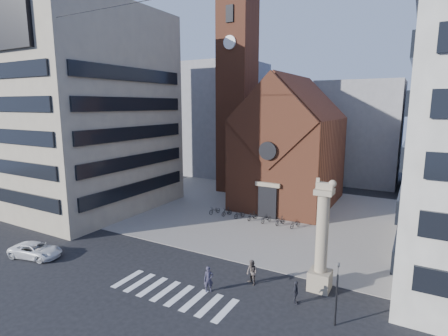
% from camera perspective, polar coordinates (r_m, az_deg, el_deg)
% --- Properties ---
extents(ground, '(120.00, 120.00, 0.00)m').
position_cam_1_polar(ground, '(30.47, -5.66, -16.97)').
color(ground, black).
rests_on(ground, ground).
extents(piazza, '(46.00, 30.00, 0.05)m').
position_cam_1_polar(piazza, '(46.13, 8.06, -7.35)').
color(piazza, gray).
rests_on(piazza, ground).
extents(zebra_crossing, '(10.20, 3.20, 0.01)m').
position_cam_1_polar(zebra_crossing, '(28.06, -8.40, -19.58)').
color(zebra_crossing, white).
rests_on(zebra_crossing, ground).
extents(church, '(12.00, 16.65, 18.00)m').
position_cam_1_polar(church, '(50.03, 10.80, 3.29)').
color(church, brown).
rests_on(church, ground).
extents(campanile, '(5.50, 5.50, 31.20)m').
position_cam_1_polar(campanile, '(56.32, 2.17, 12.13)').
color(campanile, brown).
rests_on(campanile, ground).
extents(building_left, '(18.00, 20.00, 26.00)m').
position_cam_1_polar(building_left, '(51.04, -22.02, 8.52)').
color(building_left, tan).
rests_on(building_left, ground).
extents(bg_block_left, '(16.00, 14.00, 22.00)m').
position_cam_1_polar(bg_block_left, '(71.68, -0.62, 7.96)').
color(bg_block_left, gray).
rests_on(bg_block_left, ground).
extents(bg_block_mid, '(14.00, 12.00, 18.00)m').
position_cam_1_polar(bg_block_mid, '(67.97, 21.10, 5.46)').
color(bg_block_mid, gray).
rests_on(bg_block_mid, ground).
extents(lion_column, '(1.63, 1.60, 8.68)m').
position_cam_1_polar(lion_column, '(27.78, 15.65, -12.26)').
color(lion_column, gray).
rests_on(lion_column, ground).
extents(traffic_light, '(0.13, 0.16, 4.30)m').
position_cam_1_polar(traffic_light, '(24.38, 17.93, -18.78)').
color(traffic_light, black).
rests_on(traffic_light, ground).
extents(white_car, '(5.22, 3.27, 1.35)m').
position_cam_1_polar(white_car, '(37.44, -28.39, -11.74)').
color(white_car, white).
rests_on(white_car, ground).
extents(pedestrian_0, '(0.86, 0.81, 1.98)m').
position_cam_1_polar(pedestrian_0, '(27.59, -2.54, -17.68)').
color(pedestrian_0, '#2D2B3B').
rests_on(pedestrian_0, ground).
extents(pedestrian_1, '(1.20, 1.11, 1.98)m').
position_cam_1_polar(pedestrian_1, '(28.60, 4.57, -16.65)').
color(pedestrian_1, '#524842').
rests_on(pedestrian_1, ground).
extents(pedestrian_2, '(0.56, 1.04, 1.69)m').
position_cam_1_polar(pedestrian_2, '(26.69, 11.60, -19.29)').
color(pedestrian_2, '#26272E').
rests_on(pedestrian_2, ground).
extents(scooter_0, '(1.18, 1.90, 0.94)m').
position_cam_1_polar(scooter_0, '(45.39, -1.52, -6.88)').
color(scooter_0, black).
rests_on(scooter_0, piazza).
extents(scooter_1, '(1.04, 1.81, 1.05)m').
position_cam_1_polar(scooter_1, '(44.53, 0.47, -7.16)').
color(scooter_1, black).
rests_on(scooter_1, piazza).
extents(scooter_2, '(1.18, 1.90, 0.94)m').
position_cam_1_polar(scooter_2, '(43.75, 2.54, -7.56)').
color(scooter_2, black).
rests_on(scooter_2, piazza).
extents(scooter_3, '(1.04, 1.81, 1.05)m').
position_cam_1_polar(scooter_3, '(43.01, 4.69, -7.83)').
color(scooter_3, black).
rests_on(scooter_3, piazza).
extents(scooter_4, '(1.18, 1.90, 0.94)m').
position_cam_1_polar(scooter_4, '(42.35, 6.90, -8.24)').
color(scooter_4, black).
rests_on(scooter_4, piazza).
extents(scooter_5, '(1.04, 1.81, 1.05)m').
position_cam_1_polar(scooter_5, '(41.73, 9.20, -8.50)').
color(scooter_5, black).
rests_on(scooter_5, piazza).
extents(scooter_6, '(1.18, 1.90, 0.94)m').
position_cam_1_polar(scooter_6, '(41.22, 11.55, -8.90)').
color(scooter_6, black).
rests_on(scooter_6, piazza).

